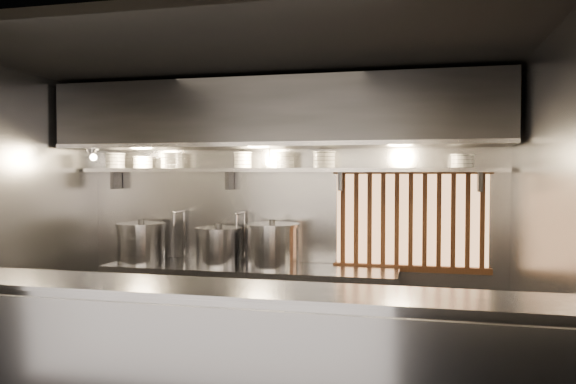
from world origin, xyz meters
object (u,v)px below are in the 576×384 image
at_px(stock_pot_left, 141,242).
at_px(stock_pot_mid, 272,245).
at_px(stock_pot_right, 219,246).
at_px(heat_lamp, 92,152).
at_px(pendant_bulb, 270,162).

distance_m(stock_pot_left, stock_pot_mid, 1.43).
distance_m(stock_pot_mid, stock_pot_right, 0.57).
distance_m(heat_lamp, stock_pot_mid, 2.09).
bearing_deg(stock_pot_left, pendant_bulb, 3.63).
xyz_separation_m(pendant_bulb, stock_pot_left, (-1.39, -0.09, -0.85)).
bearing_deg(stock_pot_mid, heat_lamp, -170.79).
bearing_deg(pendant_bulb, stock_pot_right, -174.22).
relative_size(heat_lamp, stock_pot_mid, 0.59).
distance_m(pendant_bulb, stock_pot_left, 1.63).
relative_size(heat_lamp, stock_pot_right, 0.61).
height_order(stock_pot_left, stock_pot_mid, stock_pot_mid).
distance_m(heat_lamp, pendant_bulb, 1.83).
bearing_deg(stock_pot_right, heat_lamp, -166.84).
bearing_deg(stock_pot_mid, stock_pot_left, -178.55).
relative_size(heat_lamp, pendant_bulb, 1.87).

